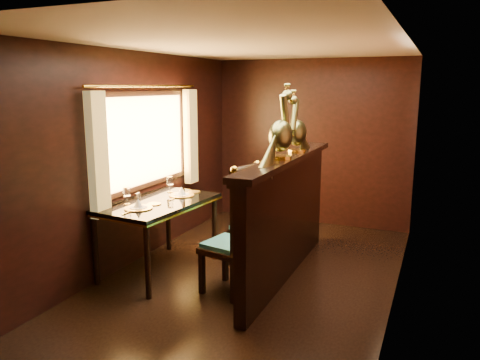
# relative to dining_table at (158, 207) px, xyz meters

# --- Properties ---
(ground) EXTENTS (5.00, 5.00, 0.00)m
(ground) POSITION_rel_dining_table_xyz_m (1.05, 0.13, -0.75)
(ground) COLOR black
(ground) RESTS_ON ground
(room_shell) EXTENTS (3.04, 5.04, 2.52)m
(room_shell) POSITION_rel_dining_table_xyz_m (0.97, 0.15, 0.83)
(room_shell) COLOR black
(room_shell) RESTS_ON ground
(partition) EXTENTS (0.26, 2.70, 1.36)m
(partition) POSITION_rel_dining_table_xyz_m (1.37, 0.43, -0.04)
(partition) COLOR black
(partition) RESTS_ON ground
(dining_table) EXTENTS (0.98, 1.47, 1.03)m
(dining_table) POSITION_rel_dining_table_xyz_m (0.00, 0.00, 0.00)
(dining_table) COLOR black
(dining_table) RESTS_ON ground
(chair_left) EXTENTS (0.58, 0.60, 1.37)m
(chair_left) POSITION_rel_dining_table_xyz_m (1.09, -0.21, -0.04)
(chair_left) COLOR black
(chair_left) RESTS_ON ground
(chair_right) EXTENTS (0.47, 0.50, 1.23)m
(chair_right) POSITION_rel_dining_table_xyz_m (0.96, 0.68, -0.11)
(chair_right) COLOR black
(chair_right) RESTS_ON ground
(peacock_left) EXTENTS (0.24, 0.64, 0.77)m
(peacock_left) POSITION_rel_dining_table_xyz_m (1.38, 0.18, 0.99)
(peacock_left) COLOR #1C5535
(peacock_left) RESTS_ON partition
(peacock_right) EXTENTS (0.22, 0.59, 0.70)m
(peacock_right) POSITION_rel_dining_table_xyz_m (1.38, 0.75, 0.96)
(peacock_right) COLOR #1C5535
(peacock_right) RESTS_ON partition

